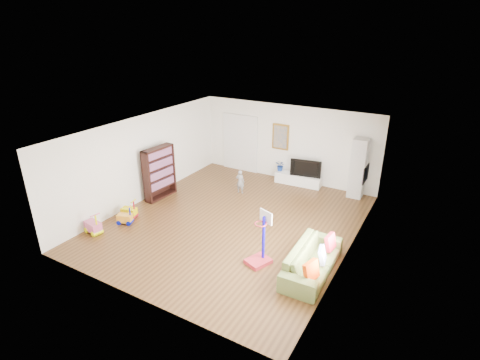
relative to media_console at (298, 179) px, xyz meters
The scene contains 25 objects.
floor 3.51m from the media_console, 99.84° to the right, with size 6.50×7.50×0.00m, color brown.
ceiling 4.31m from the media_console, 99.84° to the right, with size 6.50×7.50×0.00m, color white.
wall_back 1.34m from the media_console, 153.80° to the left, with size 6.50×0.00×2.70m, color white.
wall_front 7.32m from the media_console, 94.75° to the right, with size 6.50×0.00×2.70m, color silver.
wall_left 5.30m from the media_console, 138.09° to the right, with size 0.00×7.50×2.70m, color silver.
wall_right 4.51m from the media_console, 52.51° to the right, with size 0.00×7.50×2.70m, color silver.
navy_accent 3.73m from the media_console, 37.94° to the right, with size 0.01×3.20×1.70m, color black.
olive_wainscot 3.36m from the media_console, 37.94° to the right, with size 0.01×3.20×1.00m, color brown.
doorway 2.66m from the media_console, behind, with size 1.45×0.06×2.10m, color white.
painting_back 1.62m from the media_console, 163.30° to the left, with size 0.62×0.06×0.92m, color gold.
artwork_right 3.45m from the media_console, 35.82° to the right, with size 0.04×0.56×0.46m, color #7F3F8C.
media_console is the anchor object (origin of this frame).
tall_cabinet 2.14m from the media_console, ahead, with size 0.46×0.46×1.96m, color silver.
bookshelf 4.78m from the media_console, 137.54° to the right, with size 0.30×1.16×1.69m, color black.
sofa 5.05m from the media_console, 64.71° to the right, with size 2.15×0.84×0.63m, color olive.
basketball_hoop 4.99m from the media_console, 79.01° to the right, with size 0.46×0.56×1.33m, color #B22531.
ride_on_yellow 5.81m from the media_console, 125.29° to the right, with size 0.42×0.26×0.57m, color #DBCD00.
ride_on_orange 5.99m from the media_console, 122.24° to the right, with size 0.40×0.25×0.54m, color orange.
ride_on_pink 6.86m from the media_console, 121.13° to the right, with size 0.47×0.29×0.63m, color #CD5481.
child 2.16m from the media_console, 131.05° to the right, with size 0.29×0.19×0.81m, color gray.
tv 0.55m from the media_console, ahead, with size 1.06×0.14×0.61m, color black.
vase_plant 0.79m from the media_console, behind, with size 0.35×0.30×0.39m, color navy.
pillow_left 5.71m from the media_console, 65.75° to the right, with size 0.11×0.40×0.40m, color #D33C06.
pillow_center 5.12m from the media_console, 62.50° to the right, with size 0.09×0.36×0.36m, color white.
pillow_right 4.58m from the media_console, 59.02° to the right, with size 0.10×0.37×0.37m, color #A91B2D.
Camera 1 is at (4.87, -8.07, 5.24)m, focal length 28.00 mm.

